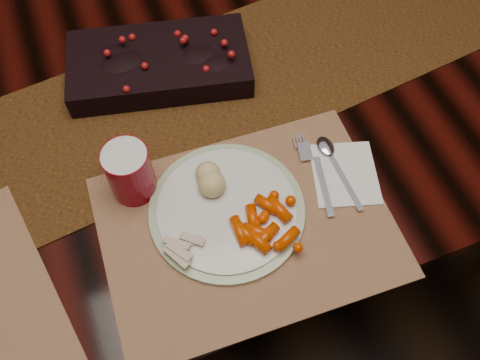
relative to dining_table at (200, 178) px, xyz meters
name	(u,v)px	position (x,y,z in m)	size (l,w,h in m)	color
floor	(208,235)	(0.00, 0.00, -0.38)	(5.00, 5.00, 0.00)	black
dining_table	(200,178)	(0.00, 0.00, 0.00)	(1.80, 1.00, 0.75)	black
table_runner	(169,105)	(-0.05, -0.04, 0.38)	(1.67, 0.34, 0.00)	black
centerpiece	(159,61)	(-0.04, 0.04, 0.41)	(0.35, 0.18, 0.07)	black
placemat_main	(247,226)	(-0.01, -0.33, 0.38)	(0.48, 0.35, 0.00)	#97583D
dinner_plate	(227,209)	(-0.03, -0.30, 0.39)	(0.26, 0.26, 0.01)	silver
baby_carrots	(262,225)	(0.01, -0.35, 0.40)	(0.12, 0.10, 0.02)	#CC3A00
mashed_potatoes	(218,179)	(-0.03, -0.25, 0.42)	(0.09, 0.08, 0.05)	beige
turkey_shreds	(184,247)	(-0.12, -0.34, 0.40)	(0.07, 0.06, 0.02)	tan
napkin	(345,174)	(0.19, -0.31, 0.38)	(0.11, 0.13, 0.00)	white
fork	(319,177)	(0.15, -0.30, 0.39)	(0.02, 0.15, 0.00)	silver
spoon	(339,171)	(0.18, -0.30, 0.39)	(0.03, 0.15, 0.00)	silver
red_cup	(130,172)	(-0.16, -0.20, 0.43)	(0.08, 0.08, 0.11)	maroon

